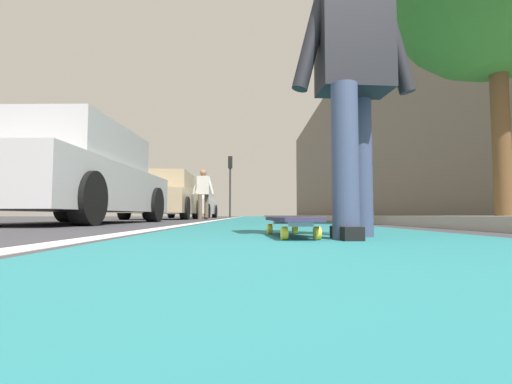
# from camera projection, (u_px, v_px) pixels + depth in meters

# --- Properties ---
(ground_plane) EXTENTS (80.00, 80.00, 0.00)m
(ground_plane) POSITION_uv_depth(u_px,v_px,m) (261.00, 220.00, 10.71)
(ground_plane) COLOR #38383D
(bike_lane_paint) EXTENTS (56.00, 2.14, 0.00)m
(bike_lane_paint) POSITION_uv_depth(u_px,v_px,m) (254.00, 217.00, 24.68)
(bike_lane_paint) COLOR #237075
(bike_lane_paint) RESTS_ON ground
(lane_stripe_white) EXTENTS (52.00, 0.16, 0.01)m
(lane_stripe_white) POSITION_uv_depth(u_px,v_px,m) (234.00, 218.00, 20.67)
(lane_stripe_white) COLOR silver
(lane_stripe_white) RESTS_ON ground
(sidewalk_curb) EXTENTS (52.00, 3.20, 0.12)m
(sidewalk_curb) POSITION_uv_depth(u_px,v_px,m) (317.00, 217.00, 18.76)
(sidewalk_curb) COLOR #9E9B93
(sidewalk_curb) RESTS_ON ground
(building_facade) EXTENTS (40.00, 1.20, 8.95)m
(building_facade) POSITION_uv_depth(u_px,v_px,m) (347.00, 146.00, 23.08)
(building_facade) COLOR #71685D
(building_facade) RESTS_ON ground
(skateboard) EXTENTS (0.85, 0.25, 0.11)m
(skateboard) POSITION_uv_depth(u_px,v_px,m) (290.00, 221.00, 2.17)
(skateboard) COLOR yellow
(skateboard) RESTS_ON ground
(skater_person) EXTENTS (0.47, 0.72, 1.64)m
(skater_person) POSITION_uv_depth(u_px,v_px,m) (353.00, 72.00, 2.08)
(skater_person) COLOR #384260
(skater_person) RESTS_ON ground
(parked_car_near) EXTENTS (4.42, 2.03, 1.49)m
(parked_car_near) POSITION_uv_depth(u_px,v_px,m) (75.00, 177.00, 5.75)
(parked_car_near) COLOR #B7B7BC
(parked_car_near) RESTS_ON ground
(parked_car_mid) EXTENTS (4.11, 2.01, 1.50)m
(parked_car_mid) POSITION_uv_depth(u_px,v_px,m) (164.00, 197.00, 11.91)
(parked_car_mid) COLOR tan
(parked_car_mid) RESTS_ON ground
(parked_car_far) EXTENTS (4.22, 2.06, 1.50)m
(parked_car_far) POSITION_uv_depth(u_px,v_px,m) (194.00, 204.00, 18.55)
(parked_car_far) COLOR silver
(parked_car_far) RESTS_ON ground
(traffic_light) EXTENTS (0.33, 0.28, 4.06)m
(traffic_light) POSITION_uv_depth(u_px,v_px,m) (230.00, 175.00, 24.35)
(traffic_light) COLOR #2D2D2D
(traffic_light) RESTS_ON ground
(pedestrian_distant) EXTENTS (0.44, 0.69, 1.58)m
(pedestrian_distant) POSITION_uv_depth(u_px,v_px,m) (203.00, 191.00, 11.59)
(pedestrian_distant) COLOR brown
(pedestrian_distant) RESTS_ON ground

